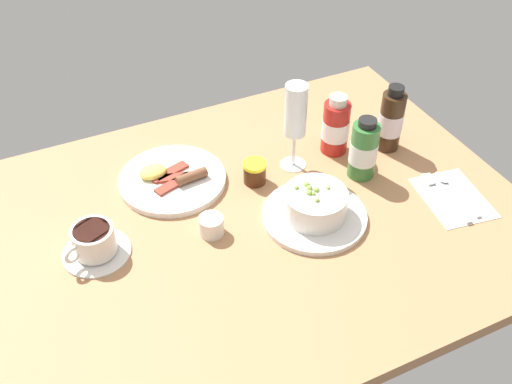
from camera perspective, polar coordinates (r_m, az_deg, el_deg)
name	(u,v)px	position (r cm, az deg, el deg)	size (l,w,h in cm)	color
ground_plane	(257,221)	(125.10, 0.05, -2.76)	(110.00, 84.00, 3.00)	#A8754C
porridge_bowl	(315,207)	(121.98, 5.62, -1.42)	(21.64, 21.64, 7.60)	silver
cutlery_setting	(452,196)	(134.94, 18.12, -0.33)	(14.90, 18.31, 0.90)	silver
coffee_cup	(94,243)	(118.55, -15.14, -4.67)	(13.22, 13.22, 6.43)	silver
creamer_jug	(212,225)	(119.45, -4.24, -3.14)	(5.38, 5.71, 4.74)	silver
wine_glass	(296,114)	(128.86, 3.78, 7.37)	(5.85, 5.85, 20.82)	white
jam_jar	(255,172)	(130.58, -0.12, 1.90)	(5.21, 5.21, 5.15)	#411F0D
sauce_bottle_green	(364,150)	(132.09, 10.18, 3.95)	(6.13, 6.13, 14.62)	#337233
sauce_bottle_red	(336,127)	(138.51, 7.57, 6.16)	(6.25, 6.25, 14.61)	#B21E19
sauce_bottle_brown	(391,121)	(141.23, 12.68, 6.63)	(5.60, 5.60, 16.33)	#382314
breakfast_plate	(172,179)	(132.71, -8.01, 1.24)	(23.50, 23.50, 3.70)	silver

